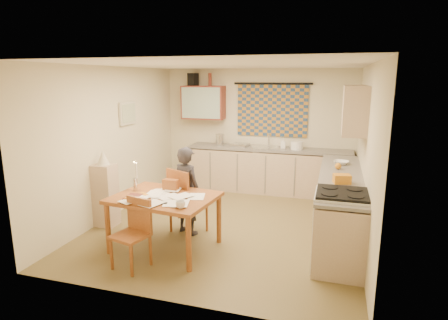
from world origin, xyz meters
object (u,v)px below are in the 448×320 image
(counter_back, at_px, (268,170))
(stove, at_px, (340,230))
(person, at_px, (187,191))
(chair_far, at_px, (188,213))
(counter_right, at_px, (339,205))
(shelf_stand, at_px, (106,195))
(dining_table, at_px, (165,222))

(counter_back, relative_size, stove, 3.38)
(counter_back, distance_m, person, 2.59)
(chair_far, bearing_deg, counter_right, -139.32)
(counter_right, xyz_separation_m, person, (-2.19, -0.62, 0.22))
(counter_back, distance_m, stove, 3.22)
(shelf_stand, bearing_deg, person, 3.85)
(counter_back, height_order, person, person)
(stove, distance_m, dining_table, 2.29)
(stove, xyz_separation_m, person, (-2.19, 0.44, 0.18))
(counter_back, bearing_deg, dining_table, -106.22)
(counter_back, relative_size, chair_far, 3.29)
(dining_table, height_order, shelf_stand, shelf_stand)
(dining_table, relative_size, person, 1.08)
(chair_far, relative_size, shelf_stand, 1.01)
(person, relative_size, shelf_stand, 1.34)
(stove, height_order, chair_far, chair_far)
(dining_table, distance_m, shelf_stand, 1.35)
(counter_right, bearing_deg, stove, -90.00)
(stove, height_order, person, person)
(shelf_stand, bearing_deg, stove, -5.66)
(shelf_stand, bearing_deg, dining_table, -20.82)
(counter_right, height_order, stove, stove)
(stove, bearing_deg, chair_far, 167.93)
(counter_right, distance_m, stove, 1.06)
(counter_back, xyz_separation_m, dining_table, (-0.88, -3.03, -0.07))
(counter_right, relative_size, person, 2.21)
(dining_table, bearing_deg, counter_right, 33.88)
(stove, bearing_deg, person, 168.60)
(counter_right, distance_m, shelf_stand, 3.61)
(person, bearing_deg, shelf_stand, 25.42)
(dining_table, relative_size, shelf_stand, 1.45)
(counter_back, xyz_separation_m, counter_right, (1.41, -1.84, -0.00))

